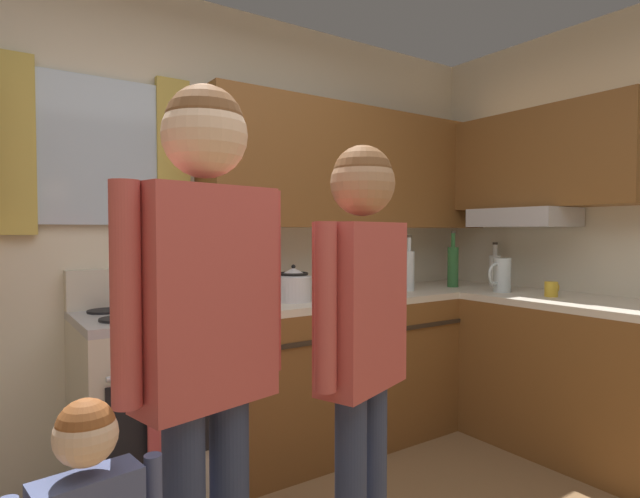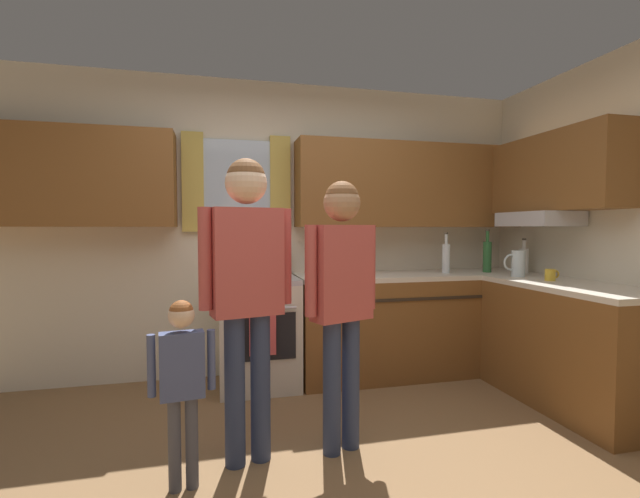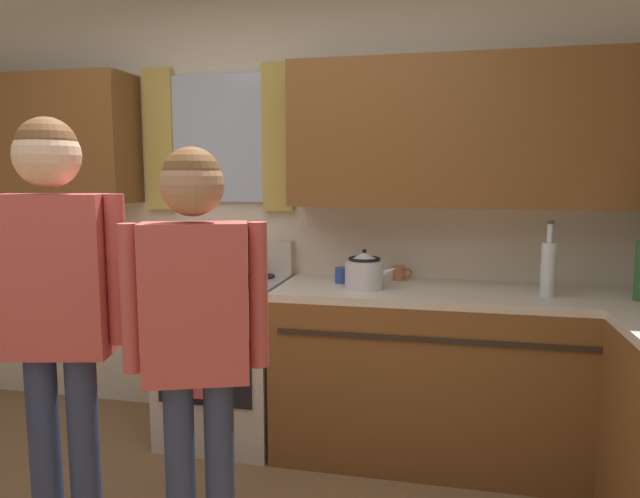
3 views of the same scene
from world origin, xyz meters
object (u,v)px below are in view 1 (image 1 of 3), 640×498
Objects in this scene: cup_terracotta at (292,288)px; water_pitcher at (501,275)px; bottle_tall_clear at (409,269)px; adult_holding_child at (206,319)px; adult_in_plaid at (362,323)px; bottle_wine_green at (453,265)px; stove_oven at (148,401)px; mug_mustard_yellow at (552,289)px; bottle_milk_white at (495,269)px; mug_cobalt_blue at (261,293)px; stovetop_kettle at (294,284)px.

cup_terracotta is 0.49× the size of water_pitcher.
adult_holding_child is at bearing -148.76° from bottle_tall_clear.
adult_holding_child is 1.07× the size of adult_in_plaid.
bottle_tall_clear is 0.93× the size of bottle_wine_green.
adult_holding_child is at bearing -179.85° from adult_in_plaid.
adult_in_plaid is (0.37, -1.19, 0.52)m from stove_oven.
mug_mustard_yellow is at bearing -19.39° from stove_oven.
bottle_wine_green is at bearing 26.15° from adult_holding_child.
bottle_milk_white is 1.49m from cup_terracotta.
bottle_wine_green reaches higher than bottle_tall_clear.
water_pitcher is at bearing -86.81° from bottle_wine_green.
mug_cobalt_blue is at bearing 56.55° from adult_holding_child.
bottle_milk_white reaches higher than stove_oven.
bottle_wine_green is at bearing 153.43° from bottle_milk_white.
adult_holding_child is at bearing -169.81° from mug_mustard_yellow.
bottle_wine_green is 3.43× the size of mug_cobalt_blue.
mug_cobalt_blue is 0.96× the size of mug_mustard_yellow.
mug_mustard_yellow reaches higher than mug_cobalt_blue.
bottle_wine_green is at bearing -0.33° from stovetop_kettle.
cup_terracotta is at bearing 12.59° from stove_oven.
mug_mustard_yellow reaches higher than cup_terracotta.
adult_holding_child reaches higher than water_pitcher.
bottle_tall_clear reaches higher than stove_oven.
bottle_tall_clear is at bearing 31.24° from adult_holding_child.
stovetop_kettle is 1.48m from adult_holding_child.
mug_cobalt_blue is (-1.03, 0.12, -0.10)m from bottle_tall_clear.
bottle_wine_green is at bearing 93.19° from water_pitcher.
mug_cobalt_blue is at bearing 5.41° from stove_oven.
water_pitcher is (-0.06, 0.31, 0.07)m from mug_mustard_yellow.
bottle_milk_white reaches higher than water_pitcher.
cup_terracotta is 0.06× the size of adult_holding_child.
bottle_milk_white is at bearing 69.93° from mug_mustard_yellow.
adult_in_plaid is at bearing -139.44° from bottle_tall_clear.
mug_cobalt_blue is at bearing -153.19° from cup_terracotta.
adult_in_plaid is at bearing -102.81° from mug_cobalt_blue.
bottle_milk_white is 1.75m from mug_cobalt_blue.
stovetop_kettle is at bearing 163.65° from water_pitcher.
water_pitcher is at bearing 100.26° from mug_mustard_yellow.
cup_terracotta is at bearing 51.25° from adult_holding_child.
water_pitcher is (1.33, -0.39, 0.02)m from stovetop_kettle.
stovetop_kettle is (-1.30, 0.01, -0.06)m from bottle_wine_green.
water_pitcher is at bearing -29.77° from cup_terracotta.
bottle_tall_clear reaches higher than cup_terracotta.
cup_terracotta is 1.80m from adult_holding_child.
stovetop_kettle is at bearing -4.74° from stove_oven.
mug_cobalt_blue is at bearing 77.19° from adult_in_plaid.
bottle_milk_white is at bearing 25.87° from adult_in_plaid.
stovetop_kettle reaches higher than stove_oven.
stove_oven is at bearing 81.76° from adult_holding_child.
cup_terracotta is at bearing 150.23° from water_pitcher.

